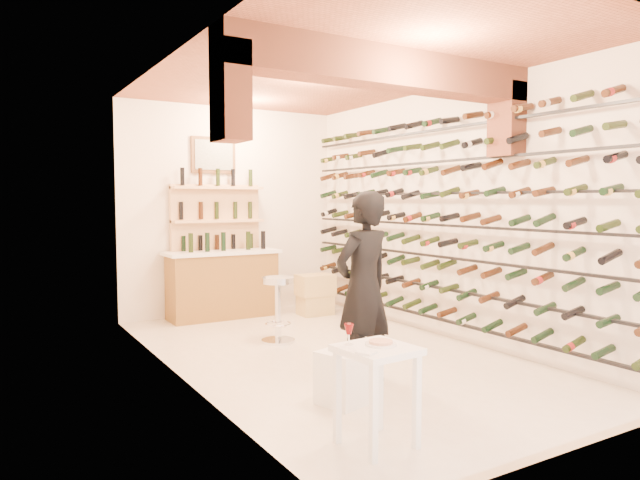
{
  "coord_description": "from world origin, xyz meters",
  "views": [
    {
      "loc": [
        -3.46,
        -5.51,
        1.77
      ],
      "look_at": [
        0.0,
        0.3,
        1.3
      ],
      "focal_mm": 32.53,
      "sensor_mm": 36.0,
      "label": 1
    }
  ],
  "objects_px": {
    "wine_rack": "(437,217)",
    "tasting_table": "(376,364)",
    "white_stool": "(343,377)",
    "crate_lower": "(315,305)",
    "back_counter": "(223,282)",
    "person": "(363,288)",
    "chrome_barstool": "(278,305)"
  },
  "relations": [
    {
      "from": "back_counter",
      "to": "person",
      "type": "bearing_deg",
      "value": -89.71
    },
    {
      "from": "wine_rack",
      "to": "person",
      "type": "relative_size",
      "value": 3.08
    },
    {
      "from": "wine_rack",
      "to": "chrome_barstool",
      "type": "bearing_deg",
      "value": 154.16
    },
    {
      "from": "white_stool",
      "to": "back_counter",
      "type": "bearing_deg",
      "value": 83.39
    },
    {
      "from": "white_stool",
      "to": "crate_lower",
      "type": "bearing_deg",
      "value": 63.18
    },
    {
      "from": "wine_rack",
      "to": "crate_lower",
      "type": "distance_m",
      "value": 2.59
    },
    {
      "from": "wine_rack",
      "to": "chrome_barstool",
      "type": "height_order",
      "value": "wine_rack"
    },
    {
      "from": "back_counter",
      "to": "white_stool",
      "type": "bearing_deg",
      "value": -96.61
    },
    {
      "from": "wine_rack",
      "to": "person",
      "type": "height_order",
      "value": "wine_rack"
    },
    {
      "from": "wine_rack",
      "to": "chrome_barstool",
      "type": "distance_m",
      "value": 2.27
    },
    {
      "from": "wine_rack",
      "to": "back_counter",
      "type": "xyz_separation_m",
      "value": [
        -1.83,
        2.65,
        -1.02
      ]
    },
    {
      "from": "back_counter",
      "to": "crate_lower",
      "type": "height_order",
      "value": "back_counter"
    },
    {
      "from": "white_stool",
      "to": "crate_lower",
      "type": "xyz_separation_m",
      "value": [
        1.76,
        3.49,
        -0.08
      ]
    },
    {
      "from": "tasting_table",
      "to": "crate_lower",
      "type": "bearing_deg",
      "value": 60.32
    },
    {
      "from": "chrome_barstool",
      "to": "crate_lower",
      "type": "bearing_deg",
      "value": 44.57
    },
    {
      "from": "wine_rack",
      "to": "tasting_table",
      "type": "bearing_deg",
      "value": -139.15
    },
    {
      "from": "person",
      "to": "tasting_table",
      "type": "bearing_deg",
      "value": 46.46
    },
    {
      "from": "wine_rack",
      "to": "white_stool",
      "type": "bearing_deg",
      "value": -149.13
    },
    {
      "from": "chrome_barstool",
      "to": "crate_lower",
      "type": "height_order",
      "value": "chrome_barstool"
    },
    {
      "from": "back_counter",
      "to": "person",
      "type": "height_order",
      "value": "person"
    },
    {
      "from": "tasting_table",
      "to": "chrome_barstool",
      "type": "height_order",
      "value": "tasting_table"
    },
    {
      "from": "crate_lower",
      "to": "tasting_table",
      "type": "bearing_deg",
      "value": -115.11
    },
    {
      "from": "chrome_barstool",
      "to": "crate_lower",
      "type": "distance_m",
      "value": 1.81
    },
    {
      "from": "person",
      "to": "crate_lower",
      "type": "distance_m",
      "value": 3.44
    },
    {
      "from": "wine_rack",
      "to": "person",
      "type": "distance_m",
      "value": 2.15
    },
    {
      "from": "white_stool",
      "to": "person",
      "type": "height_order",
      "value": "person"
    },
    {
      "from": "wine_rack",
      "to": "chrome_barstool",
      "type": "relative_size",
      "value": 7.01
    },
    {
      "from": "wine_rack",
      "to": "back_counter",
      "type": "bearing_deg",
      "value": 124.66
    },
    {
      "from": "back_counter",
      "to": "person",
      "type": "distance_m",
      "value": 3.65
    },
    {
      "from": "back_counter",
      "to": "wine_rack",
      "type": "bearing_deg",
      "value": -55.34
    },
    {
      "from": "wine_rack",
      "to": "white_stool",
      "type": "xyz_separation_m",
      "value": [
        -2.3,
        -1.37,
        -1.32
      ]
    },
    {
      "from": "tasting_table",
      "to": "back_counter",
      "type": "bearing_deg",
      "value": 76.87
    }
  ]
}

